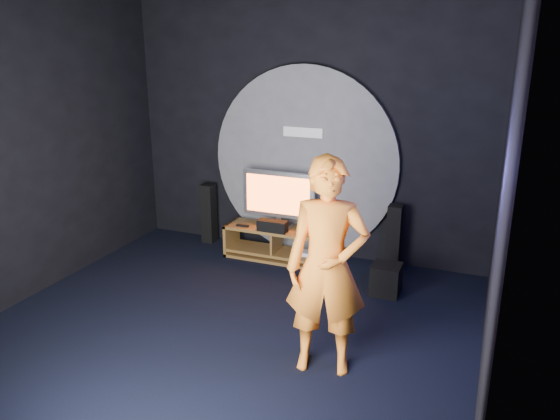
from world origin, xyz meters
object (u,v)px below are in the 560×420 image
(tower_speaker_left, at_px, (209,213))
(player, at_px, (327,267))
(tv, at_px, (278,197))
(tower_speaker_right, at_px, (394,238))
(subwoofer, at_px, (386,279))
(media_console, at_px, (277,245))

(tower_speaker_left, distance_m, player, 3.63)
(tv, height_order, tower_speaker_right, tv)
(player, bearing_deg, subwoofer, 69.67)
(tv, xyz_separation_m, tower_speaker_right, (1.55, 0.15, -0.43))
(tower_speaker_right, xyz_separation_m, subwoofer, (0.06, -0.74, -0.26))
(subwoofer, relative_size, player, 0.18)
(subwoofer, distance_m, player, 1.91)
(tower_speaker_right, distance_m, subwoofer, 0.78)
(tower_speaker_right, xyz_separation_m, player, (-0.15, -2.45, 0.55))
(subwoofer, bearing_deg, tv, 160.19)
(tower_speaker_left, xyz_separation_m, player, (2.59, -2.49, 0.55))
(subwoofer, bearing_deg, tower_speaker_left, 164.66)
(tower_speaker_left, distance_m, subwoofer, 2.92)
(tv, relative_size, tower_speaker_left, 1.15)
(tower_speaker_left, height_order, player, player)
(subwoofer, height_order, player, player)
(subwoofer, bearing_deg, player, -97.13)
(media_console, xyz_separation_m, tower_speaker_right, (1.55, 0.22, 0.25))
(media_console, relative_size, tower_speaker_right, 1.61)
(media_console, bearing_deg, tower_speaker_left, 167.98)
(tower_speaker_left, height_order, subwoofer, tower_speaker_left)
(player, bearing_deg, tower_speaker_left, 122.95)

